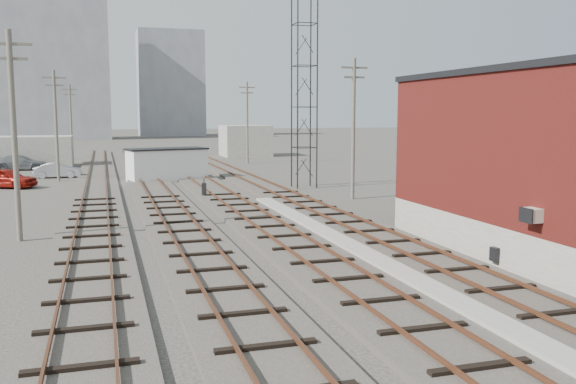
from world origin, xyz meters
name	(u,v)px	position (x,y,z in m)	size (l,w,h in m)	color
ground	(187,163)	(0.00, 60.00, 0.00)	(320.00, 320.00, 0.00)	#282621
track_right	(253,182)	(2.50, 39.00, 0.11)	(3.20, 90.00, 0.39)	#332D28
track_mid_right	(203,183)	(-1.50, 39.00, 0.11)	(3.20, 90.00, 0.39)	#332D28
track_mid_left	(151,185)	(-5.50, 39.00, 0.11)	(3.20, 90.00, 0.39)	#332D28
track_left	(96,187)	(-9.50, 39.00, 0.11)	(3.20, 90.00, 0.39)	#332D28
platform_curb	(350,248)	(0.50, 14.00, 0.13)	(0.90, 28.00, 0.26)	gray
brick_building	(534,161)	(7.50, 12.00, 3.63)	(6.54, 12.20, 7.22)	gray
lattice_tower	(304,87)	(5.50, 35.00, 7.50)	(1.60, 1.60, 15.00)	black
utility_pole_left_a	(14,130)	(-12.50, 20.00, 4.80)	(1.80, 0.24, 9.00)	#595147
utility_pole_left_b	(56,123)	(-12.50, 45.00, 4.80)	(1.80, 0.24, 9.00)	#595147
utility_pole_left_c	(71,120)	(-12.50, 70.00, 4.80)	(1.80, 0.24, 9.00)	#595147
utility_pole_right_a	(353,125)	(6.50, 28.00, 4.80)	(1.80, 0.24, 9.00)	#595147
utility_pole_right_b	(247,120)	(6.50, 58.00, 4.80)	(1.80, 0.24, 9.00)	#595147
apartment_left	(56,70)	(-18.00, 135.00, 15.00)	(22.00, 14.00, 30.00)	gray
apartment_right	(170,84)	(8.00, 150.00, 13.00)	(16.00, 12.00, 26.00)	gray
shed_left	(32,152)	(-16.00, 60.00, 1.60)	(8.00, 5.00, 3.20)	gray
shed_right	(245,141)	(9.00, 70.00, 2.00)	(6.00, 6.00, 4.00)	gray
switch_stand	(204,190)	(-2.65, 31.28, 0.55)	(0.34, 0.34, 1.17)	black
site_trailer	(167,164)	(-3.90, 42.62, 1.36)	(6.88, 4.16, 2.70)	white
car_red	(6,178)	(-15.87, 40.92, 0.75)	(1.78, 4.42, 1.51)	maroon
car_silver	(58,170)	(-12.75, 47.80, 0.64)	(1.36, 3.90, 1.29)	#A5A6AC
car_grey	(21,163)	(-16.71, 56.49, 0.73)	(2.04, 5.02, 1.46)	slate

